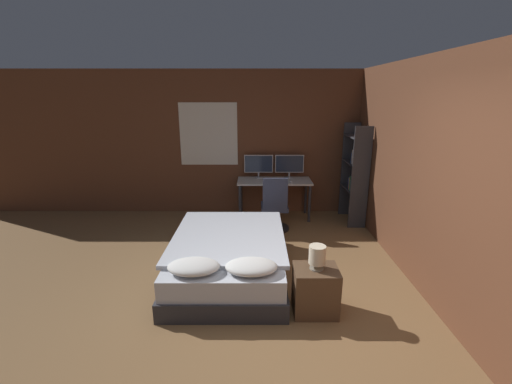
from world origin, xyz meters
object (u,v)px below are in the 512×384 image
at_px(nightstand, 316,290).
at_px(monitor_left, 259,165).
at_px(desk, 275,185).
at_px(computer_mouse, 291,182).
at_px(bedside_lamp, 318,255).
at_px(keyboard, 275,182).
at_px(monitor_right, 290,165).
at_px(bookshelf, 356,171).
at_px(office_chair, 275,210).
at_px(bed, 229,257).

distance_m(nightstand, monitor_left, 3.27).
distance_m(desk, computer_mouse, 0.37).
distance_m(bedside_lamp, keyboard, 2.76).
bearing_deg(monitor_right, keyboard, -126.93).
height_order(monitor_left, monitor_right, same).
distance_m(bedside_lamp, bookshelf, 2.93).
bearing_deg(nightstand, desk, 95.66).
bearing_deg(computer_mouse, bedside_lamp, -90.00).
distance_m(computer_mouse, office_chair, 0.68).
relative_size(desk, computer_mouse, 19.46).
relative_size(monitor_left, keyboard, 1.34).
relative_size(nightstand, desk, 0.38).
bearing_deg(keyboard, monitor_right, 53.07).
xyz_separation_m(bed, bookshelf, (2.12, 1.92, 0.69)).
xyz_separation_m(keyboard, computer_mouse, (0.29, 0.00, 0.01)).
bearing_deg(bedside_lamp, bookshelf, 67.15).
bearing_deg(monitor_left, bookshelf, -14.52).
bearing_deg(bed, keyboard, 70.66).
bearing_deg(office_chair, monitor_right, 69.54).
height_order(bed, monitor_left, monitor_left).
bearing_deg(keyboard, desk, 90.00).
xyz_separation_m(bedside_lamp, keyboard, (-0.29, 2.74, 0.07)).
bearing_deg(bedside_lamp, computer_mouse, 90.00).
relative_size(monitor_right, office_chair, 0.56).
distance_m(bedside_lamp, computer_mouse, 2.75).
xyz_separation_m(bedside_lamp, bookshelf, (1.13, 2.69, 0.28)).
height_order(keyboard, bookshelf, bookshelf).
relative_size(keyboard, computer_mouse, 5.75).
bearing_deg(computer_mouse, bed, -116.51).
distance_m(keyboard, computer_mouse, 0.29).
bearing_deg(bed, computer_mouse, 63.49).
bearing_deg(monitor_left, computer_mouse, -33.61).
bearing_deg(monitor_right, bedside_lamp, -90.00).
xyz_separation_m(bed, office_chair, (0.67, 1.51, 0.11)).
distance_m(desk, monitor_right, 0.49).
xyz_separation_m(bedside_lamp, office_chair, (-0.32, 2.28, -0.29)).
bearing_deg(office_chair, bookshelf, 15.70).
relative_size(desk, bookshelf, 0.77).
xyz_separation_m(monitor_left, keyboard, (0.29, -0.39, -0.24)).
distance_m(desk, bookshelf, 1.48).
bearing_deg(keyboard, nightstand, -83.95).
bearing_deg(monitor_right, desk, -146.14).
bearing_deg(bedside_lamp, bed, 141.85).
bearing_deg(office_chair, computer_mouse, 55.60).
bearing_deg(monitor_right, bookshelf, -21.41).
relative_size(keyboard, bookshelf, 0.23).
bearing_deg(monitor_right, office_chair, -110.46).
relative_size(monitor_left, computer_mouse, 7.73).
xyz_separation_m(monitor_left, office_chair, (0.26, -0.85, -0.61)).
bearing_deg(office_chair, keyboard, 86.69).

